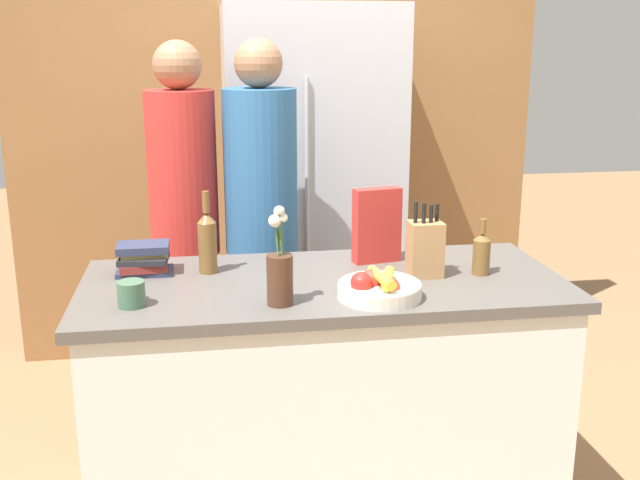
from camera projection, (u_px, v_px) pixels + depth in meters
The scene contains 13 objects.
kitchen_island at pixel (324, 401), 2.75m from camera, with size 1.69×0.74×0.94m.
back_wall_wood at pixel (276, 125), 4.15m from camera, with size 2.89×0.12×2.60m.
refrigerator at pixel (312, 196), 3.91m from camera, with size 0.88×0.62×1.93m.
fruit_bowl at pixel (379, 288), 2.43m from camera, with size 0.28×0.28×0.10m.
knife_block at pixel (425, 248), 2.65m from camera, with size 0.12×0.10×0.27m.
flower_vase at pixel (280, 272), 2.35m from camera, with size 0.08×0.08×0.32m.
cereal_box at pixel (377, 225), 2.81m from camera, with size 0.19×0.09×0.28m.
coffee_mug at pixel (132, 294), 2.36m from camera, with size 0.09×0.12×0.08m.
book_stack at pixel (144, 259), 2.69m from camera, with size 0.20×0.16×0.11m.
bottle_oil at pixel (207, 241), 2.68m from camera, with size 0.07×0.07×0.30m.
bottle_vinegar at pixel (481, 253), 2.67m from camera, with size 0.06×0.06×0.20m.
person_at_sink at pixel (184, 217), 3.26m from camera, with size 0.30×0.30×1.76m.
person_in_blue at pixel (262, 217), 3.28m from camera, with size 0.32×0.32×1.76m.
Camera 1 is at (-0.40, -2.47, 1.75)m, focal length 42.00 mm.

